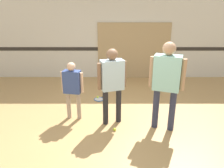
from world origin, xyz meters
name	(u,v)px	position (x,y,z in m)	size (l,w,h in m)	color
ground_plane	(109,122)	(0.00, 0.00, 0.00)	(16.00, 16.00, 0.00)	tan
wall_back	(110,32)	(0.00, 3.27, 1.60)	(16.00, 0.07, 3.20)	silver
wall_panel	(134,51)	(0.82, 3.21, 0.95)	(2.47, 0.05, 1.91)	tan
person_instructor	(112,79)	(0.07, 0.01, 1.02)	(0.60, 0.39, 1.65)	#232328
person_student_left	(72,85)	(-0.80, 0.21, 0.82)	(0.49, 0.27, 1.32)	tan
person_student_right	(167,77)	(1.13, -0.22, 1.13)	(0.66, 0.44, 1.82)	#2D334C
racket_spare_on_floor	(99,99)	(-0.28, 1.26, 0.01)	(0.38, 0.49, 0.03)	blue
tennis_ball_near_instructor	(114,129)	(0.12, -0.34, 0.03)	(0.07, 0.07, 0.07)	#CCE038
tennis_ball_by_spare_racket	(98,97)	(-0.33, 1.34, 0.03)	(0.07, 0.07, 0.07)	#CCE038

